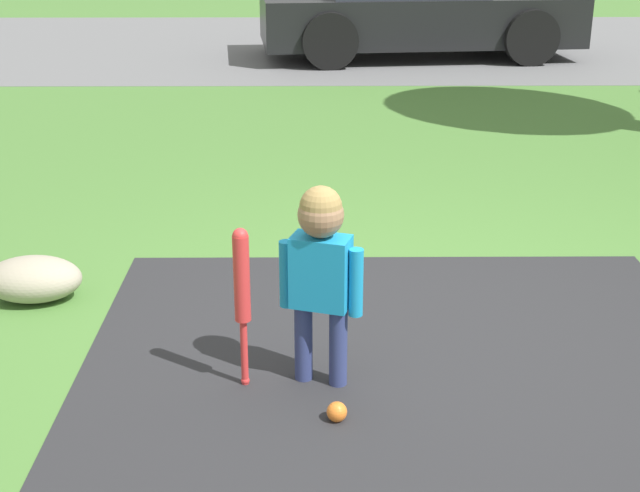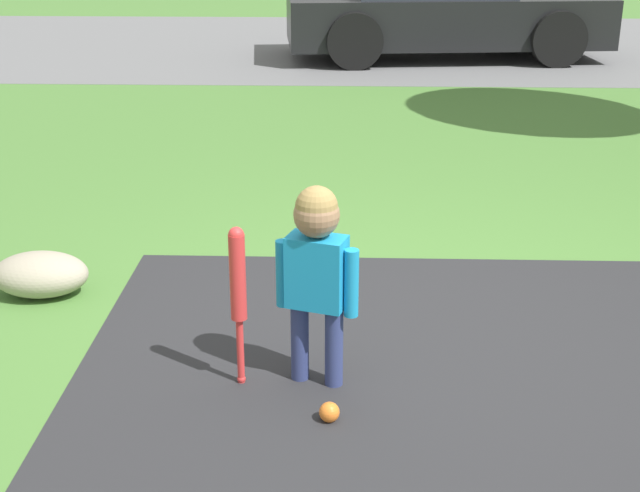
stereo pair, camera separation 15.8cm
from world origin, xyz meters
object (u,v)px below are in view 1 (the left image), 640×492
object	(u,v)px
baseball_bat	(242,286)
sports_ball	(337,412)
child	(321,259)
parked_car	(415,10)

from	to	relation	value
baseball_bat	sports_ball	xyz separation A→B (m)	(0.39, -0.29, -0.42)
baseball_bat	sports_ball	distance (m)	0.64
child	parked_car	bearing A→B (deg)	98.96
baseball_bat	parked_car	distance (m)	8.57
baseball_bat	parked_car	bearing A→B (deg)	79.18
parked_car	sports_ball	bearing A→B (deg)	-103.75
child	parked_car	size ratio (longest dim) A/B	0.21
baseball_bat	sports_ball	bearing A→B (deg)	-36.90
baseball_bat	sports_ball	world-z (taller)	baseball_bat
child	sports_ball	distance (m)	0.62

